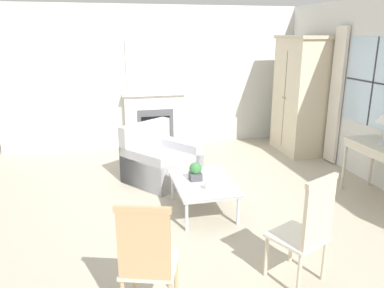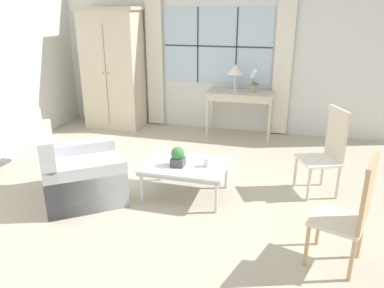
{
  "view_description": "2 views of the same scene",
  "coord_description": "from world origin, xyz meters",
  "views": [
    {
      "loc": [
        4.55,
        -1.0,
        2.26
      ],
      "look_at": [
        0.13,
        0.05,
        0.92
      ],
      "focal_mm": 35.0,
      "sensor_mm": 36.0,
      "label": 1
    },
    {
      "loc": [
        1.38,
        -3.84,
        2.21
      ],
      "look_at": [
        0.26,
        0.31,
        0.64
      ],
      "focal_mm": 35.0,
      "sensor_mm": 36.0,
      "label": 2
    }
  ],
  "objects": [
    {
      "name": "potted_plant_small",
      "position": [
        0.14,
        0.09,
        0.54
      ],
      "size": [
        0.16,
        0.16,
        0.24
      ],
      "color": "#4C4C51",
      "rests_on": "coffee_table"
    },
    {
      "name": "accent_chair_wooden",
      "position": [
        1.97,
        -0.75,
        0.58
      ],
      "size": [
        0.55,
        0.55,
        1.05
      ],
      "color": "beige",
      "rests_on": "ground_plane"
    },
    {
      "name": "pillar_candle",
      "position": [
        0.48,
        0.16,
        0.48
      ],
      "size": [
        0.11,
        0.11,
        0.12
      ],
      "color": "silver",
      "rests_on": "coffee_table"
    },
    {
      "name": "armchair_upholstered",
      "position": [
        -1.02,
        -0.19,
        0.29
      ],
      "size": [
        1.31,
        1.33,
        0.9
      ],
      "color": "#B2B2B7",
      "rests_on": "ground_plane"
    },
    {
      "name": "table_lamp",
      "position": [
        0.4,
        2.68,
        1.18
      ],
      "size": [
        0.3,
        0.3,
        0.48
      ],
      "color": "silver",
      "rests_on": "console_table"
    },
    {
      "name": "side_chair_wooden",
      "position": [
        1.87,
        0.71,
        0.6
      ],
      "size": [
        0.58,
        0.58,
        1.09
      ],
      "color": "white",
      "rests_on": "ground_plane"
    },
    {
      "name": "wall_back_windowed",
      "position": [
        0.0,
        3.02,
        1.39
      ],
      "size": [
        7.2,
        0.14,
        2.8
      ],
      "color": "silver",
      "rests_on": "ground_plane"
    },
    {
      "name": "console_table",
      "position": [
        0.51,
        2.66,
        0.72
      ],
      "size": [
        1.17,
        0.56,
        0.81
      ],
      "color": "beige",
      "rests_on": "ground_plane"
    },
    {
      "name": "armoire",
      "position": [
        -1.92,
        2.65,
        1.12
      ],
      "size": [
        1.14,
        0.66,
        2.23
      ],
      "color": "beige",
      "rests_on": "ground_plane"
    },
    {
      "name": "potted_orchid",
      "position": [
        0.72,
        2.71,
        0.96
      ],
      "size": [
        0.16,
        0.13,
        0.41
      ],
      "color": "tan",
      "rests_on": "console_table"
    },
    {
      "name": "coffee_table",
      "position": [
        0.21,
        0.18,
        0.38
      ],
      "size": [
        1.01,
        0.74,
        0.43
      ],
      "color": "silver",
      "rests_on": "ground_plane"
    },
    {
      "name": "ground_plane",
      "position": [
        0.0,
        0.0,
        0.0
      ],
      "size": [
        14.0,
        14.0,
        0.0
      ],
      "primitive_type": "plane",
      "color": "#B2A893"
    }
  ]
}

